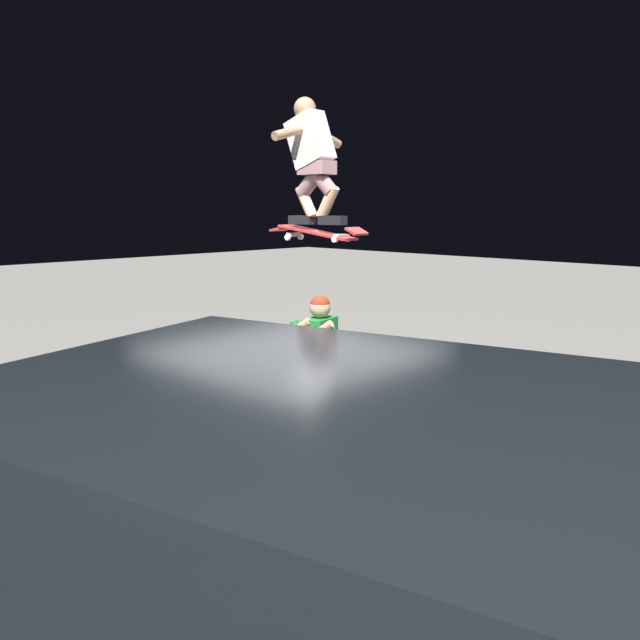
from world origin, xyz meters
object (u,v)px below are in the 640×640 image
(skater_airborne, at_px, (312,155))
(parked_car, at_px, (267,605))
(kicker_ramp, at_px, (139,389))
(person_sitting_on_ledge, at_px, (314,358))
(skateboard, at_px, (317,233))
(ledge_box_main, at_px, (310,390))
(trash_bin, at_px, (418,459))

(skater_airborne, xyz_separation_m, parked_car, (-2.62, 2.85, -1.75))
(kicker_ramp, bearing_deg, person_sitting_on_ledge, -165.31)
(skateboard, bearing_deg, kicker_ramp, 16.02)
(skater_airborne, xyz_separation_m, kicker_ramp, (2.15, 0.63, -2.49))
(ledge_box_main, relative_size, skater_airborne, 1.85)
(skater_airborne, xyz_separation_m, trash_bin, (-1.88, 0.93, -2.04))
(ledge_box_main, distance_m, parked_car, 4.39)
(skater_airborne, distance_m, trash_bin, 2.93)
(person_sitting_on_ledge, distance_m, kicker_ramp, 2.38)
(person_sitting_on_ledge, xyz_separation_m, kicker_ramp, (2.22, 0.58, -0.64))
(skater_airborne, relative_size, parked_car, 0.25)
(skater_airborne, bearing_deg, parked_car, 132.66)
(trash_bin, bearing_deg, skateboard, -27.16)
(skateboard, distance_m, trash_bin, 2.45)
(parked_car, bearing_deg, skater_airborne, -47.34)
(ledge_box_main, distance_m, kicker_ramp, 2.04)
(ledge_box_main, bearing_deg, skater_airborne, 137.60)
(parked_car, bearing_deg, trash_bin, -68.75)
(skater_airborne, height_order, kicker_ramp, skater_airborne)
(ledge_box_main, bearing_deg, skateboard, 142.06)
(ledge_box_main, relative_size, kicker_ramp, 1.53)
(skater_airborne, relative_size, trash_bin, 1.13)
(skater_airborne, bearing_deg, ledge_box_main, -42.40)
(person_sitting_on_ledge, relative_size, kicker_ramp, 0.94)
(person_sitting_on_ledge, height_order, trash_bin, person_sitting_on_ledge)
(trash_bin, relative_size, parked_car, 0.22)
(kicker_ramp, distance_m, trash_bin, 4.06)
(kicker_ramp, height_order, parked_car, parked_car)
(ledge_box_main, height_order, skater_airborne, skater_airborne)
(ledge_box_main, height_order, trash_bin, trash_bin)
(ledge_box_main, distance_m, skater_airborne, 2.37)
(ledge_box_main, bearing_deg, trash_bin, 150.64)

